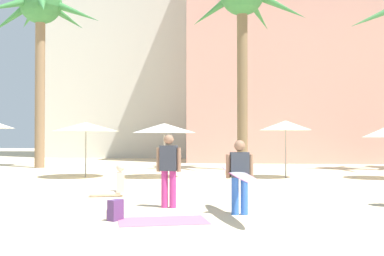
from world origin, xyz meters
TOP-DOWN VIEW (x-y plane):
  - hotel_pink at (7.12, 29.47)m, footprint 17.72×11.64m
  - palm_tree_center at (-9.33, 18.81)m, footprint 6.54×6.32m
  - palm_tree_right at (1.71, 17.98)m, footprint 6.30×6.46m
  - cafe_umbrella_1 at (-1.63, 13.32)m, footprint 2.63×2.63m
  - cafe_umbrella_2 at (3.37, 13.61)m, footprint 2.12×2.12m
  - cafe_umbrella_5 at (-4.91, 13.14)m, footprint 2.77×2.77m
  - beach_towel at (-0.18, 3.39)m, footprint 1.97×1.45m
  - backpack at (-1.15, 3.40)m, footprint 0.33×0.35m
  - person_near_left at (-2.14, 7.15)m, footprint 1.02×0.58m
  - person_mid_right at (1.36, 4.19)m, footprint 1.12×3.19m
  - person_near_right at (-0.31, 5.17)m, footprint 0.61×0.27m

SIDE VIEW (x-z plane):
  - beach_towel at x=-0.18m, z-range 0.00..0.01m
  - backpack at x=-1.15m, z-range -0.01..0.41m
  - person_near_left at x=-2.14m, z-range -0.15..0.79m
  - person_mid_right at x=1.36m, z-range 0.08..1.70m
  - person_near_right at x=-0.31m, z-range 0.09..1.82m
  - cafe_umbrella_1 at x=-1.63m, z-range 0.92..3.17m
  - cafe_umbrella_5 at x=-4.91m, z-range 0.95..3.25m
  - cafe_umbrella_2 at x=3.37m, z-range 0.97..3.33m
  - palm_tree_right at x=1.71m, z-range 3.17..13.32m
  - palm_tree_center at x=-9.33m, z-range 3.23..13.44m
  - hotel_pink at x=7.12m, z-range 0.00..17.06m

